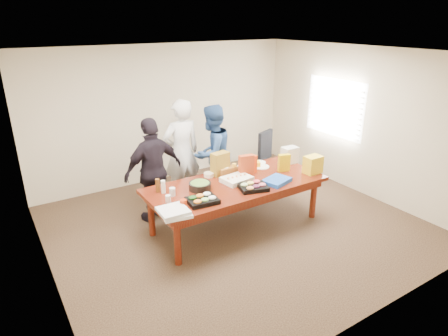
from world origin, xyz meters
TOP-DOWN VIEW (x-y plane):
  - floor at (0.00, 0.00)m, footprint 5.50×5.00m
  - ceiling at (0.00, 0.00)m, footprint 5.50×5.00m
  - wall_back at (0.00, 2.50)m, footprint 5.50×0.04m
  - wall_front at (0.00, -2.50)m, footprint 5.50×0.04m
  - wall_left at (-2.75, 0.00)m, footprint 0.04×5.00m
  - wall_right at (2.75, 0.00)m, footprint 0.04×5.00m
  - window_panel at (2.72, 0.60)m, footprint 0.03×1.40m
  - window_blinds at (2.68, 0.60)m, footprint 0.04×1.36m
  - conference_table at (0.00, 0.00)m, footprint 2.80×1.20m
  - office_chair at (1.43, 0.90)m, footprint 0.70×0.70m
  - person_center at (-0.31, 1.24)m, footprint 0.69×0.46m
  - person_right at (0.22, 1.10)m, footprint 1.03×0.92m
  - person_left at (-0.99, 0.89)m, footprint 1.07×0.57m
  - veggie_tray at (-0.78, -0.31)m, footprint 0.44×0.36m
  - fruit_tray at (0.08, -0.33)m, footprint 0.49×0.43m
  - sheet_cake at (0.03, 0.04)m, footprint 0.48×0.38m
  - salad_bowl at (-0.59, 0.09)m, footprint 0.35×0.35m
  - chip_bag_blue at (0.54, -0.33)m, footprint 0.49×0.42m
  - chip_bag_red at (0.30, 0.16)m, footprint 0.25×0.14m
  - chip_bag_yellow at (0.95, -0.01)m, footprint 0.21×0.13m
  - chip_bag_orange at (0.44, 0.21)m, footprint 0.20×0.10m
  - mayo_jar at (0.04, 0.37)m, footprint 0.11×0.11m
  - mustard_bottle at (0.18, 0.32)m, footprint 0.07×0.07m
  - dressing_bottle at (-1.16, 0.35)m, footprint 0.07×0.07m
  - ranch_bottle at (-1.10, 0.27)m, footprint 0.08×0.08m
  - banana_bunch at (0.62, 0.43)m, footprint 0.31×0.25m
  - bread_loaf at (0.07, 0.36)m, footprint 0.32×0.14m
  - kraft_bag at (-0.03, 0.43)m, footprint 0.31×0.20m
  - red_cup at (-1.08, -0.33)m, footprint 0.12×0.12m
  - clear_cup_a at (-1.17, -0.05)m, footprint 0.09×0.09m
  - clear_cup_b at (-1.03, 0.11)m, footprint 0.09×0.09m
  - pizza_box_lower at (-1.25, -0.44)m, footprint 0.42×0.42m
  - pizza_box_upper at (-1.28, -0.43)m, footprint 0.38×0.38m
  - plate_a at (0.75, 0.33)m, footprint 0.35×0.35m
  - plate_b at (0.84, 0.52)m, footprint 0.28×0.28m
  - dip_bowl_a at (0.41, 0.44)m, footprint 0.15×0.15m
  - dip_bowl_b at (-0.23, 0.45)m, footprint 0.19×0.19m
  - grocery_bag_white at (1.30, 0.24)m, footprint 0.28×0.21m
  - grocery_bag_yellow at (1.30, -0.33)m, footprint 0.30×0.21m

SIDE VIEW (x-z plane):
  - floor at x=0.00m, z-range -0.02..0.00m
  - conference_table at x=0.00m, z-range 0.00..0.75m
  - office_chair at x=1.43m, z-range 0.00..1.06m
  - plate_b at x=0.84m, z-range 0.75..0.76m
  - plate_a at x=0.75m, z-range 0.75..0.77m
  - pizza_box_lower at x=-1.25m, z-range 0.75..0.79m
  - dip_bowl_a at x=0.41m, z-range 0.75..0.81m
  - chip_bag_blue at x=0.54m, z-range 0.75..0.81m
  - fruit_tray at x=0.08m, z-range 0.75..0.81m
  - veggie_tray at x=-0.78m, z-range 0.75..0.81m
  - dip_bowl_b at x=-0.23m, z-range 0.75..0.81m
  - sheet_cake at x=0.03m, z-range 0.75..0.83m
  - banana_bunch at x=0.62m, z-range 0.75..0.84m
  - clear_cup_a at x=-1.17m, z-range 0.75..0.85m
  - salad_bowl at x=-0.59m, z-range 0.75..0.86m
  - clear_cup_b at x=-1.03m, z-range 0.75..0.87m
  - red_cup at x=-1.08m, z-range 0.75..0.87m
  - pizza_box_upper at x=-1.28m, z-range 0.79..0.83m
  - bread_loaf at x=0.07m, z-range 0.75..0.88m
  - mayo_jar at x=0.04m, z-range 0.75..0.88m
  - mustard_bottle at x=0.18m, z-range 0.75..0.93m
  - ranch_bottle at x=-1.10m, z-range 0.75..0.95m
  - dressing_bottle at x=-1.16m, z-range 0.75..0.95m
  - person_left at x=-0.99m, z-range 0.00..1.73m
  - person_right at x=0.22m, z-range 0.00..1.75m
  - grocery_bag_white at x=1.30m, z-range 0.75..1.04m
  - grocery_bag_yellow at x=1.30m, z-range 0.75..1.04m
  - chip_bag_orange at x=0.44m, z-range 0.75..1.04m
  - chip_bag_yellow at x=0.95m, z-range 0.75..1.04m
  - chip_bag_red at x=0.30m, z-range 0.75..1.10m
  - kraft_bag at x=-0.03m, z-range 0.75..1.13m
  - person_center at x=-0.31m, z-range 0.00..1.89m
  - wall_back at x=0.00m, z-range 0.00..2.70m
  - wall_front at x=0.00m, z-range 0.00..2.70m
  - wall_left at x=-2.75m, z-range 0.00..2.70m
  - wall_right at x=2.75m, z-range 0.00..2.70m
  - window_panel at x=2.72m, z-range 0.95..2.05m
  - window_blinds at x=2.68m, z-range 1.00..2.00m
  - ceiling at x=0.00m, z-range 2.70..2.72m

